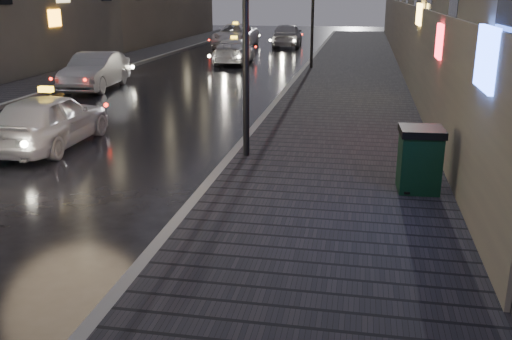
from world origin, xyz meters
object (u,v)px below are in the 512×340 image
Objects in this scene: taxi_near at (49,120)px; taxi_mid at (234,51)px; lamp_near at (246,3)px; taxi_far at (236,36)px; trash_bin at (420,159)px; car_left_mid at (95,71)px; car_far at (287,35)px.

taxi_near is 0.89× the size of taxi_mid.
taxi_far is (-6.35, 27.48, -2.69)m from lamp_near.
taxi_far is (-9.98, 29.25, 0.04)m from trash_bin.
trash_bin is at bearing -47.61° from car_left_mid.
trash_bin is at bearing -73.15° from taxi_far.
car_far reaches higher than taxi_mid.
car_left_mid is at bearing 134.48° from trash_bin.
trash_bin is at bearing 98.45° from car_far.
lamp_near is at bearing 92.07° from car_far.
car_left_mid is 0.94× the size of taxi_mid.
lamp_near is 28.34m from taxi_far.
trash_bin is 15.74m from car_left_mid.
lamp_near is at bearing 151.26° from trash_bin.
lamp_near is at bearing -53.22° from car_left_mid.
car_far is at bearing 95.71° from lamp_near.
car_left_mid is (-7.93, 8.90, -2.78)m from lamp_near.
taxi_far is at bearing 106.01° from trash_bin.
lamp_near reaches higher than car_far.
taxi_far reaches higher than trash_bin.
taxi_mid is at bearing 64.05° from car_left_mid.
taxi_far is (1.58, 18.58, 0.09)m from car_left_mid.
lamp_near is 1.31× the size of taxi_near.
trash_bin is 30.91m from taxi_far.
car_left_mid reaches higher than taxi_mid.
lamp_near is 1.16× the size of taxi_mid.
trash_bin is 0.26× the size of taxi_mid.
taxi_near reaches higher than trash_bin.
car_left_mid is 9.95m from taxi_mid.
car_far reaches higher than trash_bin.
taxi_far is at bearing 12.61° from car_far.
taxi_near is at bearing 163.36° from trash_bin.
taxi_near is (-8.68, 2.13, -0.07)m from trash_bin.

